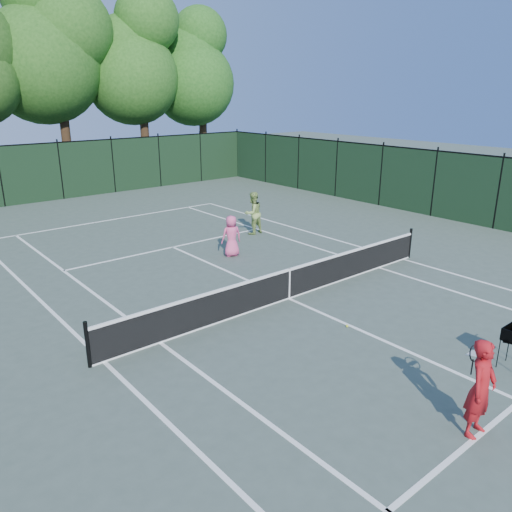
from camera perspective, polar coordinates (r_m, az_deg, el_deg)
ground at (r=14.21m, az=3.78°, el=-4.88°), size 90.00×90.00×0.00m
sideline_doubles_left at (r=11.53m, az=-16.95°, el=-11.51°), size 0.10×23.77×0.01m
sideline_doubles_right at (r=18.19m, az=16.48°, el=-0.35°), size 0.10×23.77×0.01m
sideline_singles_left at (r=12.03m, az=-10.89°, el=-9.71°), size 0.10×23.77×0.01m
sideline_singles_right at (r=17.12m, az=13.88°, el=-1.29°), size 0.10×23.77×0.01m
baseline_far at (r=23.83m, az=-16.21°, el=4.00°), size 10.97×0.10×0.01m
service_line_far at (r=19.08m, az=-9.49°, el=1.02°), size 8.23×0.10×0.01m
center_service_line at (r=14.21m, az=3.78°, el=-4.87°), size 0.10×12.80×0.01m
tennis_net at (r=14.03m, az=3.82°, el=-3.09°), size 11.69×0.09×1.06m
fence_far at (r=29.19m, az=-21.43°, el=8.99°), size 24.00×0.05×3.00m
fence_right at (r=23.41m, az=25.96°, el=6.40°), size 0.05×36.00×3.00m
tree_3 at (r=33.79m, az=-22.13°, el=22.86°), size 7.00×7.00×14.45m
tree_4 at (r=35.04m, az=-13.22°, el=22.01°), size 6.20×6.20×12.97m
tree_5 at (r=37.98m, az=-6.32°, el=21.37°), size 5.80×5.80×12.23m
coach at (r=9.37m, az=24.34°, el=-13.61°), size 0.91×0.68×1.76m
player_pink at (r=17.63m, az=-2.82°, el=2.30°), size 0.82×0.64×1.47m
player_green at (r=20.42m, az=-0.35°, el=4.93°), size 0.88×0.70×1.74m
loose_ball_midcourt at (r=12.73m, az=10.37°, el=-7.86°), size 0.07×0.07×0.07m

